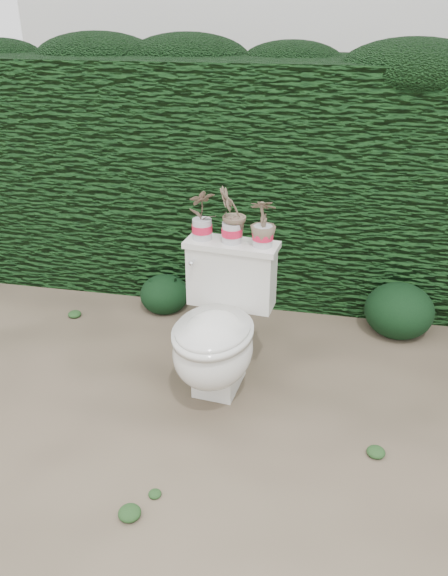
% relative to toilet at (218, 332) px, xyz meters
% --- Properties ---
extents(ground, '(60.00, 60.00, 0.00)m').
position_rel_toilet_xyz_m(ground, '(0.19, -0.15, -0.36)').
color(ground, '#7F6E57').
rests_on(ground, ground).
extents(hedge, '(8.00, 1.00, 1.60)m').
position_rel_toilet_xyz_m(hedge, '(0.19, 1.45, 0.44)').
color(hedge, '#184316').
rests_on(hedge, ground).
extents(toilet, '(0.53, 0.72, 0.78)m').
position_rel_toilet_xyz_m(toilet, '(0.00, 0.00, 0.00)').
color(toilet, silver).
rests_on(toilet, ground).
extents(potted_plant_left, '(0.17, 0.15, 0.26)m').
position_rel_toilet_xyz_m(potted_plant_left, '(-0.14, 0.26, 0.55)').
color(potted_plant_left, '#257932').
rests_on(potted_plant_left, toilet).
extents(potted_plant_center, '(0.19, 0.20, 0.29)m').
position_rel_toilet_xyz_m(potted_plant_center, '(0.03, 0.24, 0.56)').
color(potted_plant_center, '#257932').
rests_on(potted_plant_center, toilet).
extents(potted_plant_right, '(0.15, 0.15, 0.24)m').
position_rel_toilet_xyz_m(potted_plant_right, '(0.19, 0.22, 0.54)').
color(potted_plant_right, '#257932').
rests_on(potted_plant_right, toilet).
extents(liriope_clump_1, '(0.34, 0.34, 0.27)m').
position_rel_toilet_xyz_m(liriope_clump_1, '(-0.56, 0.83, -0.22)').
color(liriope_clump_1, black).
rests_on(liriope_clump_1, ground).
extents(liriope_clump_2, '(0.44, 0.44, 0.35)m').
position_rel_toilet_xyz_m(liriope_clump_2, '(1.01, 0.83, -0.18)').
color(liriope_clump_2, black).
rests_on(liriope_clump_2, ground).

